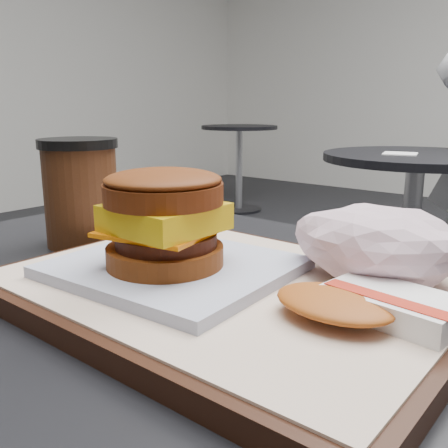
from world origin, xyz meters
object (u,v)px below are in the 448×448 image
crumpled_wrapper (377,243)px  neighbor_table (412,205)px  breakfast_sandwich (167,231)px  coffee_cup (81,190)px  hash_brown (367,304)px  serving_tray (227,291)px

crumpled_wrapper → neighbor_table: crumpled_wrapper is taller
breakfast_sandwich → coffee_cup: (-0.20, 0.05, 0.01)m
breakfast_sandwich → neighbor_table: 1.71m
breakfast_sandwich → hash_brown: bearing=8.0°
coffee_cup → hash_brown: bearing=-4.7°
neighbor_table → breakfast_sandwich: bearing=-78.3°
serving_tray → breakfast_sandwich: bearing=-153.8°
breakfast_sandwich → serving_tray: bearing=26.2°
hash_brown → neighbor_table: (-0.51, 1.63, -0.25)m
serving_tray → coffee_cup: size_ratio=3.03×
serving_tray → crumpled_wrapper: crumpled_wrapper is taller
serving_tray → neighbor_table: serving_tray is taller
serving_tray → crumpled_wrapper: (0.09, 0.08, 0.04)m
coffee_cup → neighbor_table: coffee_cup is taller
hash_brown → coffee_cup: (-0.37, 0.03, 0.04)m
hash_brown → coffee_cup: bearing=175.3°
breakfast_sandwich → neighbor_table: (-0.34, 1.65, -0.28)m
coffee_cup → crumpled_wrapper: bearing=8.4°
neighbor_table → serving_tray: bearing=-76.5°
coffee_cup → neighbor_table: size_ratio=0.17×
breakfast_sandwich → hash_brown: size_ratio=1.63×
serving_tray → neighbor_table: 1.69m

